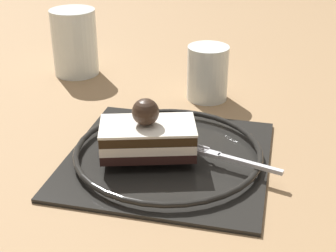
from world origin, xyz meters
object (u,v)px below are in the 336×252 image
(fork, at_px, (228,158))
(drink_glass_far, at_px, (207,76))
(dessert_plate, at_px, (168,154))
(drink_glass_near, at_px, (75,46))
(cake_slice, at_px, (148,135))

(fork, bearing_deg, drink_glass_far, -163.38)
(dessert_plate, xyz_separation_m, drink_glass_near, (-0.25, -0.23, 0.04))
(cake_slice, height_order, fork, cake_slice)
(cake_slice, bearing_deg, fork, 92.79)
(fork, height_order, drink_glass_far, drink_glass_far)
(drink_glass_near, bearing_deg, drink_glass_far, 77.95)
(dessert_plate, height_order, drink_glass_near, drink_glass_near)
(fork, distance_m, drink_glass_far, 0.22)
(cake_slice, bearing_deg, drink_glass_near, -141.92)
(cake_slice, relative_size, fork, 1.03)
(dessert_plate, distance_m, fork, 0.08)
(cake_slice, distance_m, drink_glass_far, 0.22)
(drink_glass_near, bearing_deg, cake_slice, 38.08)
(cake_slice, height_order, drink_glass_far, cake_slice)
(cake_slice, xyz_separation_m, fork, (-0.00, 0.10, -0.02))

